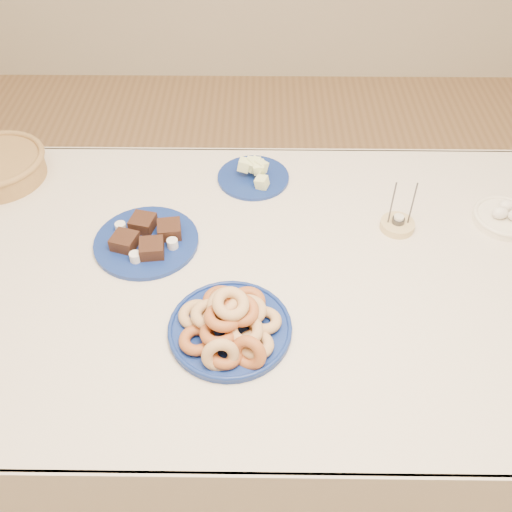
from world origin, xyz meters
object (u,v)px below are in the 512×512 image
Objects in this scene: dining_table at (256,296)px; egg_bowl at (505,217)px; melon_plate at (254,173)px; brownie_plate at (147,240)px; donut_platter at (230,325)px; candle_holder at (397,224)px.

egg_bowl reaches higher than dining_table.
brownie_plate is at bearing -134.37° from melon_plate.
brownie_plate is 1.88× the size of egg_bowl.
melon_plate is 0.80× the size of brownie_plate.
donut_platter is 1.12× the size of melon_plate.
candle_holder reaches higher than brownie_plate.
egg_bowl is at bearing -15.09° from melon_plate.
dining_table is at bearing -164.37° from egg_bowl.
melon_plate reaches higher than brownie_plate.
melon_plate is at bearing 45.63° from brownie_plate.
candle_holder is at bearing 39.68° from donut_platter.
donut_platter is 0.39m from brownie_plate.
brownie_plate is at bearing 162.58° from dining_table.
donut_platter is 1.87× the size of candle_holder.
dining_table is at bearing -157.16° from candle_holder.
melon_plate is 0.74m from egg_bowl.
candle_holder reaches higher than dining_table.
melon_plate is at bearing 91.63° from dining_table.
brownie_plate is (-0.24, 0.30, -0.02)m from donut_platter.
dining_table is 9.62× the size of egg_bowl.
donut_platter is at bearing -151.92° from egg_bowl.
melon_plate is at bearing 85.47° from donut_platter.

